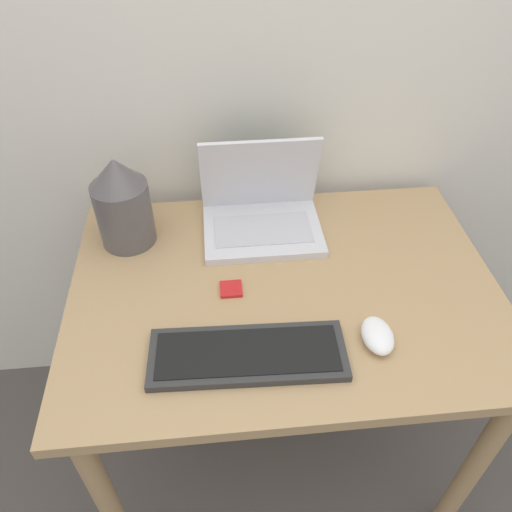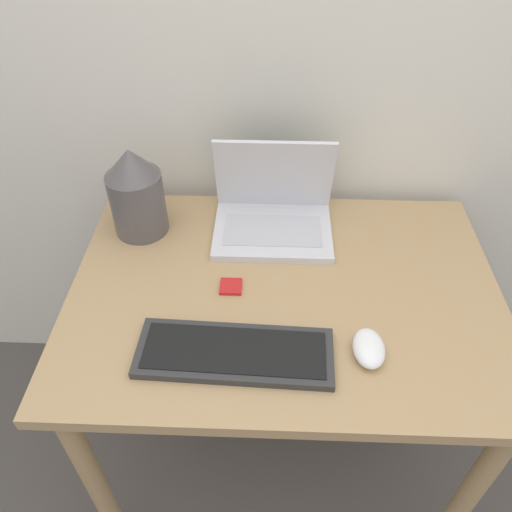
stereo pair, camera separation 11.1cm
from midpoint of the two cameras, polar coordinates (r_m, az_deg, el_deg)
name	(u,v)px [view 2 (the right image)]	position (r m, az deg, el deg)	size (l,w,h in m)	color
wall_back	(292,17)	(1.30, 6.82, 25.46)	(6.00, 0.05, 2.50)	silver
desk	(283,320)	(1.26, 5.65, -7.36)	(1.01, 0.72, 0.78)	tan
laptop	(273,211)	(1.31, 4.40, 5.01)	(0.31, 0.23, 0.24)	silver
keyboard	(235,353)	(1.04, 0.64, -11.16)	(0.41, 0.16, 0.02)	#2D2D2D
mouse	(369,348)	(1.07, 15.71, -10.28)	(0.07, 0.10, 0.04)	white
vase	(136,192)	(1.29, -11.18, 7.04)	(0.14, 0.14, 0.24)	#514C4C
mp3_player	(231,287)	(1.17, -0.20, -3.64)	(0.05, 0.05, 0.01)	red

